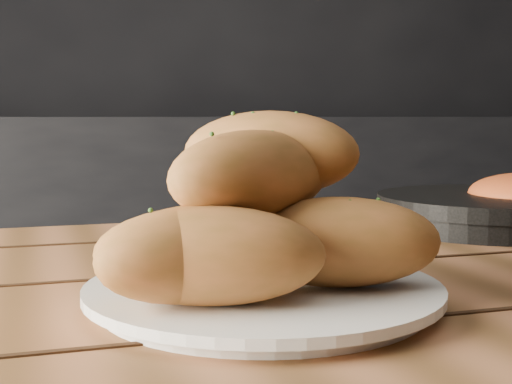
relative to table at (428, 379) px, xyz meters
name	(u,v)px	position (x,y,z in m)	size (l,w,h in m)	color
counter	(246,254)	(0.32, 1.66, -0.21)	(2.80, 0.60, 0.90)	black
table	(428,379)	(0.00, 0.00, 0.00)	(1.61, 0.91, 0.75)	#9B5F3A
plate	(263,294)	(-0.17, -0.03, 0.10)	(0.29, 0.29, 0.02)	white
bread_rolls	(252,217)	(-0.18, -0.04, 0.17)	(0.29, 0.25, 0.14)	#AB5F2F
skillet	(491,211)	(0.25, 0.26, 0.12)	(0.43, 0.30, 0.05)	black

